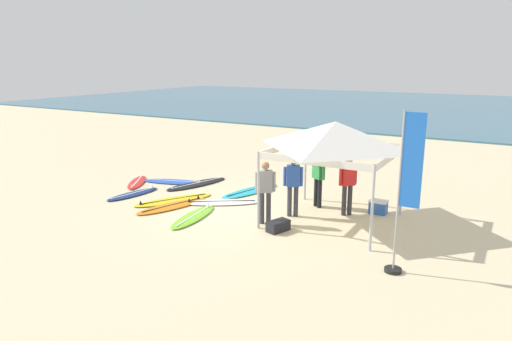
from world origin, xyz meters
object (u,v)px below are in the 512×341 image
at_px(canopy_tent, 335,135).
at_px(person_grey, 265,188).
at_px(surfboard_lime, 194,217).
at_px(gear_bag_near_tent, 278,226).
at_px(surfboard_cyan, 251,191).
at_px(banner_flag, 404,201).
at_px(surfboard_yellow, 173,200).
at_px(surfboard_red, 137,182).
at_px(surfboard_blue, 174,182).
at_px(surfboard_navy, 133,194).
at_px(person_blue, 293,182).
at_px(surfboard_white, 221,202).
at_px(cooler_box, 378,207).
at_px(person_red, 348,181).
at_px(surfboard_orange, 172,206).
at_px(surfboard_black, 197,184).
at_px(person_green, 318,175).

height_order(canopy_tent, person_grey, canopy_tent).
distance_m(surfboard_lime, gear_bag_near_tent, 2.55).
bearing_deg(surfboard_cyan, gear_bag_near_tent, -48.30).
height_order(person_grey, banner_flag, banner_flag).
xyz_separation_m(surfboard_cyan, surfboard_yellow, (-1.58, -2.10, -0.00)).
distance_m(canopy_tent, surfboard_lime, 4.52).
bearing_deg(surfboard_yellow, surfboard_red, 158.01).
distance_m(surfboard_yellow, surfboard_blue, 2.26).
bearing_deg(surfboard_navy, person_blue, 7.48).
xyz_separation_m(surfboard_cyan, gear_bag_near_tent, (2.47, -2.77, 0.10)).
bearing_deg(surfboard_cyan, surfboard_white, -95.27).
distance_m(surfboard_lime, surfboard_red, 4.48).
bearing_deg(person_blue, surfboard_red, 176.08).
distance_m(surfboard_blue, cooler_box, 7.32).
bearing_deg(surfboard_red, surfboard_white, -6.49).
distance_m(person_red, banner_flag, 3.77).
bearing_deg(person_red, surfboard_orange, -158.14).
xyz_separation_m(surfboard_black, cooler_box, (6.43, 0.10, 0.16)).
distance_m(surfboard_lime, surfboard_yellow, 1.78).
bearing_deg(surfboard_navy, person_grey, -2.17).
bearing_deg(person_green, surfboard_lime, -134.57).
bearing_deg(surfboard_lime, cooler_box, 34.04).
xyz_separation_m(surfboard_lime, surfboard_orange, (-1.16, 0.46, -0.00)).
bearing_deg(surfboard_red, person_red, 3.19).
xyz_separation_m(surfboard_yellow, person_blue, (3.86, 0.58, 0.95)).
distance_m(person_red, gear_bag_near_tent, 2.53).
distance_m(surfboard_black, gear_bag_near_tent, 5.26).
bearing_deg(surfboard_red, surfboard_black, 24.46).
bearing_deg(person_blue, surfboard_blue, 167.37).
relative_size(surfboard_white, person_green, 1.39).
height_order(surfboard_navy, surfboard_red, same).
height_order(banner_flag, gear_bag_near_tent, banner_flag).
bearing_deg(surfboard_orange, surfboard_red, 152.50).
bearing_deg(surfboard_yellow, person_blue, 8.55).
bearing_deg(surfboard_navy, banner_flag, -9.19).
bearing_deg(banner_flag, person_red, 125.82).
distance_m(person_grey, person_red, 2.44).
height_order(surfboard_blue, gear_bag_near_tent, gear_bag_near_tent).
xyz_separation_m(surfboard_lime, surfboard_yellow, (-1.51, 0.94, -0.00)).
relative_size(surfboard_cyan, surfboard_red, 1.35).
height_order(surfboard_white, surfboard_orange, same).
height_order(surfboard_black, surfboard_red, same).
distance_m(surfboard_cyan, gear_bag_near_tent, 3.71).
relative_size(canopy_tent, surfboard_navy, 1.54).
xyz_separation_m(surfboard_white, cooler_box, (4.46, 1.45, 0.16)).
bearing_deg(canopy_tent, person_blue, -171.43).
xyz_separation_m(canopy_tent, person_blue, (-1.12, -0.17, -1.40)).
relative_size(surfboard_navy, banner_flag, 0.59).
bearing_deg(person_blue, surfboard_white, -179.68).
bearing_deg(canopy_tent, surfboard_navy, -172.33).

